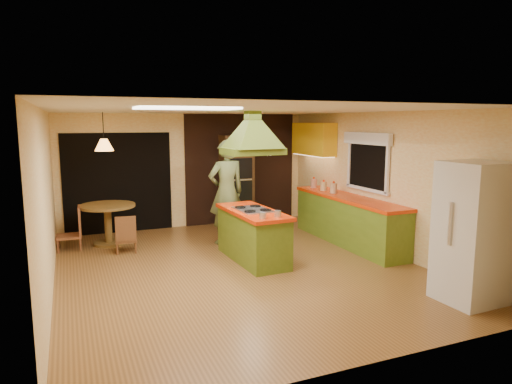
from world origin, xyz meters
name	(u,v)px	position (x,y,z in m)	size (l,w,h in m)	color
ground	(239,268)	(0.00, 0.00, 0.00)	(6.50, 6.50, 0.00)	brown
room_walls	(239,191)	(0.00, 0.00, 1.25)	(5.50, 6.50, 6.50)	#FFECB6
ceiling_plane	(239,110)	(0.00, 0.00, 2.50)	(6.50, 6.50, 0.00)	silver
brick_panel	(241,169)	(1.25, 3.23, 1.25)	(2.64, 0.03, 2.50)	#381E14
nook_opening	(118,183)	(-1.50, 3.23, 1.05)	(2.20, 0.03, 2.10)	black
right_counter	(348,220)	(2.45, 0.60, 0.46)	(0.62, 3.05, 0.92)	olive
upper_cabinets	(313,139)	(2.57, 2.20, 1.95)	(0.34, 1.40, 0.70)	yellow
window_right	(367,152)	(2.70, 0.40, 1.77)	(0.12, 1.35, 1.06)	black
fluor_panel	(187,108)	(-1.10, -1.20, 2.48)	(1.20, 0.60, 0.03)	white
kitchen_island	(253,235)	(0.36, 0.30, 0.44)	(0.77, 1.75, 0.88)	#59701C
range_hood	(253,126)	(0.36, 0.30, 2.25)	(0.96, 0.71, 0.78)	#4E6218
man	(226,192)	(0.31, 1.51, 1.00)	(0.73, 0.48, 2.00)	#4D572E
refrigerator	(473,233)	(2.31, -2.43, 0.92)	(0.75, 0.71, 1.83)	silver
wall_oven	(236,180)	(1.03, 2.95, 1.02)	(0.69, 0.62, 2.03)	#4B3018
dining_table	(108,216)	(-1.82, 2.29, 0.55)	(1.04, 1.04, 0.78)	brown
chair_left	(69,228)	(-2.52, 2.19, 0.40)	(0.44, 0.44, 0.80)	brown
chair_near	(126,233)	(-1.57, 1.64, 0.34)	(0.37, 0.37, 0.68)	brown
pendant_lamp	(104,145)	(-1.82, 2.29, 1.90)	(0.35, 0.35, 0.22)	#FF9E3F
canister_large	(314,183)	(2.40, 1.85, 1.02)	(0.13, 0.13, 0.19)	beige
canister_medium	(334,188)	(2.40, 1.06, 1.02)	(0.14, 0.14, 0.20)	beige
canister_small	(324,186)	(2.40, 1.44, 1.01)	(0.13, 0.13, 0.18)	beige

